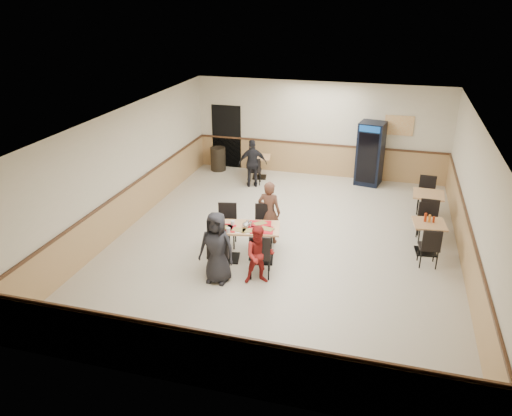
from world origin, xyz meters
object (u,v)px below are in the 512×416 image
(main_table, at_px, (245,238))
(pepsi_cooler, at_px, (370,154))
(side_table_near, at_px, (428,233))
(trash_bin, at_px, (218,159))
(diner_woman_right, at_px, (259,255))
(back_table, at_px, (260,164))
(diner_man_opposite, at_px, (269,212))
(side_table_far, at_px, (427,203))
(lone_diner, at_px, (253,163))
(diner_woman_left, at_px, (217,248))

(main_table, xyz_separation_m, pepsi_cooler, (2.31, 5.64, 0.43))
(side_table_near, distance_m, trash_bin, 7.72)
(diner_woman_right, bearing_deg, back_table, 84.21)
(diner_man_opposite, xyz_separation_m, trash_bin, (-2.90, 4.60, -0.37))
(side_table_near, height_order, back_table, side_table_near)
(diner_man_opposite, distance_m, side_table_near, 3.64)
(diner_man_opposite, bearing_deg, side_table_far, -146.88)
(side_table_near, bearing_deg, lone_diner, 148.76)
(diner_woman_left, bearing_deg, pepsi_cooler, 71.23)
(diner_woman_left, height_order, trash_bin, diner_woman_left)
(side_table_far, bearing_deg, diner_woman_left, -135.97)
(diner_woman_left, relative_size, trash_bin, 1.96)
(diner_woman_left, height_order, diner_man_opposite, diner_woman_left)
(main_table, bearing_deg, back_table, 90.20)
(diner_woman_right, height_order, diner_man_opposite, diner_man_opposite)
(main_table, bearing_deg, trash_bin, 103.50)
(main_table, xyz_separation_m, trash_bin, (-2.60, 5.60, -0.15))
(back_table, bearing_deg, trash_bin, 167.05)
(diner_woman_left, height_order, back_table, diner_woman_left)
(side_table_far, bearing_deg, diner_man_opposite, -150.05)
(diner_man_opposite, xyz_separation_m, side_table_near, (3.60, 0.43, -0.27))
(main_table, bearing_deg, side_table_near, 8.65)
(diner_woman_left, distance_m, diner_woman_right, 0.87)
(main_table, bearing_deg, diner_man_opposite, 62.10)
(side_table_far, xyz_separation_m, trash_bin, (-6.54, 2.50, -0.15))
(diner_man_opposite, distance_m, trash_bin, 5.45)
(main_table, relative_size, back_table, 2.13)
(side_table_near, bearing_deg, back_table, 142.49)
(main_table, height_order, pepsi_cooler, pepsi_cooler)
(pepsi_cooler, height_order, trash_bin, pepsi_cooler)
(main_table, relative_size, diner_woman_right, 1.29)
(back_table, height_order, pepsi_cooler, pepsi_cooler)
(back_table, distance_m, pepsi_cooler, 3.45)
(lone_diner, relative_size, side_table_near, 1.89)
(diner_man_opposite, distance_m, pepsi_cooler, 5.06)
(back_table, relative_size, trash_bin, 0.98)
(diner_man_opposite, bearing_deg, diner_woman_left, 76.70)
(main_table, height_order, back_table, main_table)
(main_table, relative_size, diner_man_opposite, 1.07)
(lone_diner, relative_size, pepsi_cooler, 0.76)
(lone_diner, xyz_separation_m, side_table_near, (4.98, -3.02, -0.24))
(side_table_near, xyz_separation_m, side_table_far, (0.04, 1.67, 0.04))
(side_table_far, bearing_deg, main_table, -141.83)
(side_table_far, relative_size, back_table, 1.05)
(side_table_near, height_order, pepsi_cooler, pepsi_cooler)
(side_table_far, distance_m, pepsi_cooler, 3.05)
(main_table, height_order, diner_woman_left, diner_woman_left)
(side_table_far, height_order, trash_bin, side_table_far)
(diner_woman_left, height_order, lone_diner, diner_woman_left)
(diner_woman_right, height_order, trash_bin, diner_woman_right)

